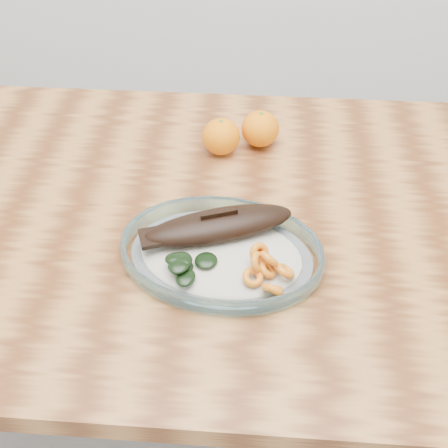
# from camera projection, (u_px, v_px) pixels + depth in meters

# --- Properties ---
(ground) EXTENTS (3.00, 3.00, 0.00)m
(ground) POSITION_uv_depth(u_px,v_px,m) (204.00, 420.00, 1.50)
(ground) COLOR slate
(ground) RESTS_ON ground
(dining_table) EXTENTS (1.20, 0.80, 0.75)m
(dining_table) POSITION_uv_depth(u_px,v_px,m) (196.00, 251.00, 1.05)
(dining_table) COLOR brown
(dining_table) RESTS_ON ground
(plated_meal) EXTENTS (0.65, 0.65, 0.08)m
(plated_meal) POSITION_uv_depth(u_px,v_px,m) (221.00, 250.00, 0.89)
(plated_meal) COLOR white
(plated_meal) RESTS_ON dining_table
(orange_left) EXTENTS (0.07, 0.07, 0.07)m
(orange_left) POSITION_uv_depth(u_px,v_px,m) (221.00, 137.00, 1.08)
(orange_left) COLOR #FF6605
(orange_left) RESTS_ON dining_table
(orange_right) EXTENTS (0.07, 0.07, 0.07)m
(orange_right) POSITION_uv_depth(u_px,v_px,m) (260.00, 129.00, 1.10)
(orange_right) COLOR #FF6605
(orange_right) RESTS_ON dining_table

